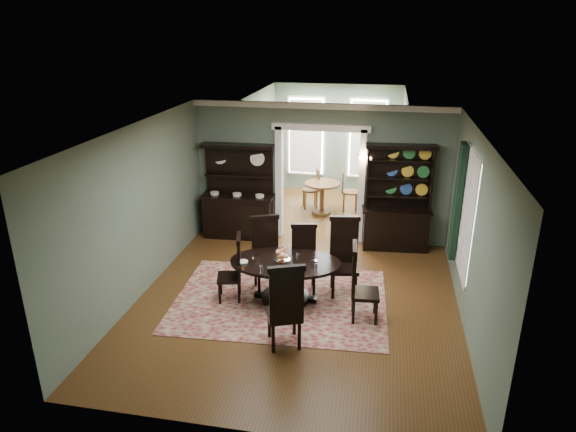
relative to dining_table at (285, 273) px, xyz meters
name	(u,v)px	position (x,y,z in m)	size (l,w,h in m)	color
room	(297,218)	(0.20, -0.07, 1.06)	(5.51, 6.01, 3.01)	#583717
parlor	(333,146)	(0.20, 5.42, 0.99)	(3.51, 3.50, 3.01)	#583717
doorway_trim	(320,168)	(0.20, 2.89, 1.10)	(2.08, 0.25, 2.57)	white
right_window	(463,209)	(2.90, 0.82, 1.08)	(0.15, 1.47, 2.12)	white
wall_sconce	(365,159)	(1.15, 2.74, 1.37)	(0.27, 0.21, 0.21)	#BB7731
rug	(280,300)	(-0.08, -0.03, -0.51)	(3.64, 2.68, 0.01)	maroon
dining_table	(285,273)	(0.00, 0.00, 0.00)	(1.98, 1.88, 0.75)	black
centerpiece	(282,258)	(-0.05, -0.03, 0.29)	(1.40, 0.90, 0.23)	silver
chair_far_left	(266,251)	(-0.43, 0.41, 0.19)	(0.65, 0.64, 1.36)	black
chair_far_mid	(304,256)	(0.24, 0.49, 0.12)	(0.53, 0.51, 1.23)	black
chair_far_right	(344,253)	(0.95, 0.53, 0.21)	(0.59, 0.57, 1.40)	black
chair_end_left	(235,267)	(-0.86, -0.13, 0.11)	(0.52, 0.53, 1.20)	black
chair_end_right	(359,281)	(1.27, -0.36, 0.16)	(0.49, 0.51, 1.30)	black
chair_near	(285,305)	(0.27, -1.39, 0.22)	(0.66, 0.65, 1.40)	black
sideboard	(238,205)	(-1.59, 2.64, 0.21)	(1.62, 0.65, 2.10)	black
welsh_dresser	(397,212)	(1.87, 2.65, 0.29)	(1.48, 0.64, 2.24)	black
parlor_table	(322,194)	(0.07, 4.41, 0.01)	(0.88, 0.88, 0.81)	brown
parlor_chair_left	(313,187)	(-0.21, 4.81, 0.03)	(0.48, 0.46, 1.03)	brown
parlor_chair_right	(347,189)	(0.68, 4.75, 0.05)	(0.46, 0.45, 1.06)	brown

